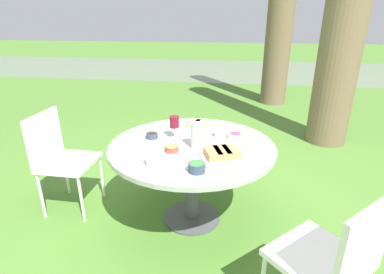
% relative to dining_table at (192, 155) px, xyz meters
% --- Properties ---
extents(ground_plane, '(40.00, 40.00, 0.00)m').
position_rel_dining_table_xyz_m(ground_plane, '(0.00, 0.00, -0.61)').
color(ground_plane, '#4C7A2D').
extents(river_strip, '(40.00, 4.59, 0.01)m').
position_rel_dining_table_xyz_m(river_strip, '(0.00, 8.12, -0.60)').
color(river_strip, '#6B7F5B').
rests_on(river_strip, ground_plane).
extents(dining_table, '(1.31, 1.31, 0.70)m').
position_rel_dining_table_xyz_m(dining_table, '(0.00, 0.00, 0.00)').
color(dining_table, '#4C4C51').
rests_on(dining_table, ground_plane).
extents(chair_near_left, '(0.43, 0.44, 0.89)m').
position_rel_dining_table_xyz_m(chair_near_left, '(-1.17, 0.01, -0.08)').
color(chair_near_left, silver).
rests_on(chair_near_left, ground_plane).
extents(chair_near_right, '(0.61, 0.61, 0.89)m').
position_rel_dining_table_xyz_m(chair_near_right, '(0.86, -0.89, -0.08)').
color(chair_near_right, silver).
rests_on(chair_near_right, ground_plane).
extents(water_pitcher, '(0.10, 0.10, 0.19)m').
position_rel_dining_table_xyz_m(water_pitcher, '(0.05, -0.05, 0.19)').
color(water_pitcher, silver).
rests_on(water_pitcher, dining_table).
extents(wine_glass, '(0.08, 0.08, 0.19)m').
position_rel_dining_table_xyz_m(wine_glass, '(-0.16, 0.11, 0.23)').
color(wine_glass, silver).
rests_on(wine_glass, dining_table).
extents(platter_bread_main, '(0.36, 0.34, 0.07)m').
position_rel_dining_table_xyz_m(platter_bread_main, '(0.25, -0.23, 0.13)').
color(platter_bread_main, white).
rests_on(platter_bread_main, dining_table).
extents(platter_charcuterie, '(0.37, 0.26, 0.08)m').
position_rel_dining_table_xyz_m(platter_charcuterie, '(-0.02, 0.35, 0.13)').
color(platter_charcuterie, white).
rests_on(platter_charcuterie, dining_table).
extents(bowl_fries, '(0.10, 0.10, 0.04)m').
position_rel_dining_table_xyz_m(bowl_fries, '(-0.13, -0.16, 0.12)').
color(bowl_fries, '#B74733').
rests_on(bowl_fries, dining_table).
extents(bowl_salad, '(0.11, 0.11, 0.06)m').
position_rel_dining_table_xyz_m(bowl_salad, '(0.10, -0.44, 0.13)').
color(bowl_salad, '#334256').
rests_on(bowl_salad, dining_table).
extents(bowl_olives, '(0.10, 0.10, 0.04)m').
position_rel_dining_table_xyz_m(bowl_olives, '(-0.35, 0.08, 0.12)').
color(bowl_olives, '#334256').
rests_on(bowl_olives, dining_table).
extents(bowl_dip_red, '(0.12, 0.12, 0.04)m').
position_rel_dining_table_xyz_m(bowl_dip_red, '(0.33, 0.19, 0.12)').
color(bowl_dip_red, beige).
rests_on(bowl_dip_red, dining_table).
extents(cup_water_near, '(0.06, 0.06, 0.09)m').
position_rel_dining_table_xyz_m(cup_water_near, '(-0.21, -0.41, 0.14)').
color(cup_water_near, silver).
rests_on(cup_water_near, dining_table).
extents(cup_water_far, '(0.07, 0.07, 0.09)m').
position_rel_dining_table_xyz_m(cup_water_far, '(0.20, 0.19, 0.14)').
color(cup_water_far, silver).
rests_on(cup_water_far, dining_table).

